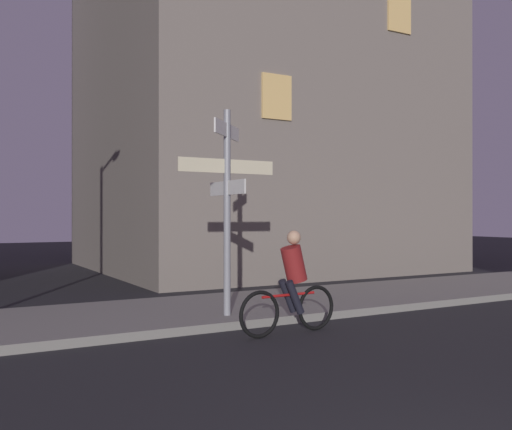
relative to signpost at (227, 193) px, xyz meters
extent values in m
cube|color=gray|center=(-1.45, 1.02, -2.15)|extent=(40.00, 3.24, 0.14)
cylinder|color=gray|center=(0.00, 0.00, -0.33)|extent=(0.12, 0.12, 3.51)
cube|color=white|center=(0.00, 0.00, 1.08)|extent=(0.90, 0.90, 0.24)
cube|color=beige|center=(0.00, 0.00, 0.46)|extent=(1.80, 0.03, 0.24)
cube|color=white|center=(0.00, 0.00, 0.09)|extent=(0.03, 1.31, 0.24)
torus|color=black|center=(-0.11, -1.31, -1.86)|extent=(0.72, 0.12, 0.72)
torus|color=black|center=(0.99, -1.22, -1.86)|extent=(0.72, 0.12, 0.72)
cylinder|color=red|center=(0.44, -1.26, -1.61)|extent=(1.00, 0.12, 0.04)
cylinder|color=maroon|center=(0.54, -1.26, -1.14)|extent=(0.48, 0.35, 0.61)
sphere|color=tan|center=(0.54, -1.26, -0.72)|extent=(0.22, 0.22, 0.22)
cylinder|color=black|center=(0.50, -1.35, -1.64)|extent=(0.35, 0.15, 0.55)
cylinder|color=black|center=(0.48, -1.17, -1.64)|extent=(0.35, 0.15, 0.55)
cube|color=slate|center=(5.72, 9.15, 3.78)|extent=(10.90, 9.92, 12.01)
cube|color=#F2C672|center=(3.54, 4.16, 2.78)|extent=(0.90, 0.06, 1.20)
cube|color=#F2C672|center=(7.90, 4.16, 5.78)|extent=(0.90, 0.06, 1.20)
camera|label=1|loc=(-4.34, -8.72, -0.39)|focal=39.97mm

